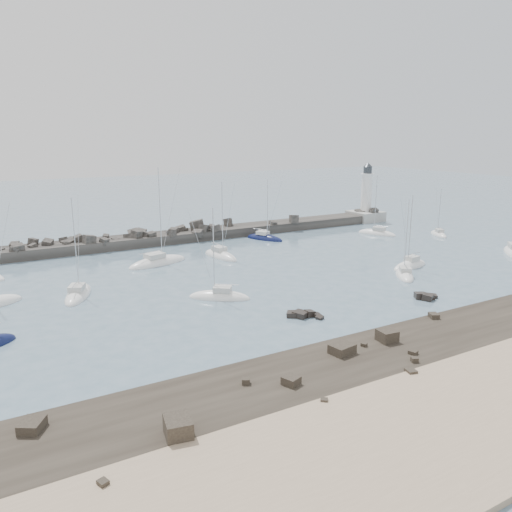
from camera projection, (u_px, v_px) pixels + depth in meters
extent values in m
plane|color=slate|center=(289.00, 292.00, 66.22)|extent=(400.00, 400.00, 0.00)
cube|color=black|center=(416.00, 353.00, 47.64)|extent=(140.00, 12.00, 0.70)
cube|color=black|center=(411.00, 371.00, 42.73)|extent=(0.99, 1.09, 0.35)
cube|color=black|center=(291.00, 381.00, 40.80)|extent=(1.56, 1.59, 0.68)
cube|color=black|center=(342.00, 349.00, 46.61)|extent=(2.44, 2.03, 0.88)
cube|color=black|center=(413.00, 352.00, 46.52)|extent=(0.87, 0.92, 0.34)
cube|color=black|center=(103.00, 483.00, 28.96)|extent=(0.70, 0.76, 0.40)
cube|color=black|center=(32.00, 425.00, 34.48)|extent=(2.15, 2.25, 0.71)
cube|color=black|center=(246.00, 381.00, 40.92)|extent=(0.85, 0.83, 0.48)
cube|color=black|center=(364.00, 345.00, 48.21)|extent=(0.60, 0.65, 0.32)
cube|color=black|center=(387.00, 336.00, 49.34)|extent=(1.88, 1.85, 1.14)
cube|color=black|center=(434.00, 316.00, 55.69)|extent=(1.31, 1.44, 0.52)
cube|color=black|center=(414.00, 360.00, 44.89)|extent=(0.77, 0.76, 0.43)
cube|color=black|center=(178.00, 427.00, 33.70)|extent=(2.15, 2.46, 1.35)
cube|color=black|center=(324.00, 401.00, 38.10)|extent=(0.74, 0.74, 0.31)
cube|color=black|center=(302.00, 313.00, 57.49)|extent=(0.94, 0.92, 0.58)
cube|color=black|center=(309.00, 314.00, 57.11)|extent=(1.24, 0.99, 1.11)
cube|color=black|center=(301.00, 315.00, 56.82)|extent=(1.91, 1.99, 0.88)
cube|color=black|center=(292.00, 315.00, 57.07)|extent=(1.69, 1.72, 0.94)
cube|color=black|center=(320.00, 318.00, 56.31)|extent=(0.97, 0.96, 0.60)
cube|color=black|center=(317.00, 315.00, 57.03)|extent=(1.03, 0.94, 0.78)
cube|color=black|center=(432.00, 298.00, 63.85)|extent=(1.63, 1.63, 1.14)
cube|color=black|center=(422.00, 297.00, 64.14)|extent=(1.64, 1.76, 1.05)
cube|color=black|center=(420.00, 296.00, 63.36)|extent=(1.81, 1.81, 1.08)
cube|color=black|center=(428.00, 299.00, 62.71)|extent=(1.69, 1.70, 1.24)
cube|color=black|center=(431.00, 300.00, 63.20)|extent=(1.26, 1.36, 0.78)
cube|color=#2D2B28|center=(146.00, 243.00, 94.65)|extent=(115.00, 6.00, 3.20)
cube|color=#2D2B28|center=(79.00, 239.00, 88.60)|extent=(1.78, 1.60, 1.79)
cube|color=#2D2B28|center=(185.00, 231.00, 98.85)|extent=(1.61, 1.56, 1.30)
cube|color=#2D2B28|center=(228.00, 223.00, 104.06)|extent=(2.26, 2.65, 2.35)
cube|color=#2D2B28|center=(180.00, 229.00, 98.51)|extent=(2.19, 1.75, 1.52)
cube|color=#2D2B28|center=(89.00, 240.00, 87.36)|extent=(2.37, 2.06, 1.85)
cube|color=#2D2B28|center=(48.00, 244.00, 86.15)|extent=(2.35, 2.59, 1.97)
cube|color=#2D2B28|center=(15.00, 245.00, 85.07)|extent=(1.88, 1.94, 1.19)
cube|color=#2D2B28|center=(151.00, 236.00, 93.07)|extent=(2.00, 1.92, 1.78)
cube|color=#2D2B28|center=(229.00, 228.00, 103.10)|extent=(1.46, 1.46, 1.37)
cube|color=#2D2B28|center=(66.00, 245.00, 86.49)|extent=(1.51, 1.51, 1.27)
cube|color=#2D2B28|center=(374.00, 212.00, 118.27)|extent=(2.13, 2.22, 1.94)
cube|color=#2D2B28|center=(174.00, 232.00, 96.68)|extent=(2.33, 2.37, 1.79)
cube|color=#2D2B28|center=(131.00, 238.00, 92.50)|extent=(2.88, 3.07, 2.06)
cube|color=#2D2B28|center=(141.00, 232.00, 95.24)|extent=(2.56, 2.60, 1.59)
cube|color=#2D2B28|center=(106.00, 238.00, 92.05)|extent=(1.39, 1.66, 1.45)
cube|color=#2D2B28|center=(15.00, 250.00, 81.52)|extent=(2.07, 1.95, 1.46)
cube|color=#2D2B28|center=(204.00, 229.00, 97.95)|extent=(2.80, 2.61, 2.33)
cube|color=#2D2B28|center=(360.00, 212.00, 120.14)|extent=(2.93, 2.78, 1.75)
cube|color=#2D2B28|center=(69.00, 243.00, 88.33)|extent=(3.20, 2.99, 1.93)
cube|color=#2D2B28|center=(211.00, 231.00, 98.67)|extent=(2.22, 2.18, 1.37)
cube|color=#2D2B28|center=(146.00, 236.00, 92.78)|extent=(1.92, 1.73, 1.76)
cube|color=#2D2B28|center=(197.00, 226.00, 98.81)|extent=(3.52, 3.20, 2.70)
cube|color=#2D2B28|center=(294.00, 219.00, 107.64)|extent=(2.33, 2.67, 2.05)
cube|color=#2D2B28|center=(137.00, 235.00, 91.81)|extent=(2.20, 2.20, 1.83)
cube|color=#2D2B28|center=(33.00, 242.00, 85.86)|extent=(2.10, 1.93, 1.67)
cube|color=#2D2B28|center=(18.00, 249.00, 81.88)|extent=(2.09, 2.01, 1.93)
cube|color=#2D2B28|center=(215.00, 229.00, 98.52)|extent=(2.50, 2.49, 2.05)
cube|color=#2D2B28|center=(1.00, 252.00, 82.32)|extent=(1.69, 1.58, 1.11)
cube|color=#2D2B28|center=(63.00, 241.00, 88.58)|extent=(1.55, 1.49, 1.61)
cube|color=#2D2B28|center=(104.00, 242.00, 88.22)|extent=(1.82, 1.93, 1.55)
cube|color=#2D2B28|center=(198.00, 233.00, 96.73)|extent=(2.63, 2.59, 1.64)
cube|color=#2D2B28|center=(115.00, 240.00, 90.87)|extent=(1.45, 1.63, 1.06)
cube|color=#2D2B28|center=(171.00, 234.00, 94.20)|extent=(1.95, 2.16, 1.70)
cube|color=#2D2B28|center=(134.00, 234.00, 94.97)|extent=(2.44, 2.76, 2.39)
cube|color=#2D2B28|center=(212.00, 227.00, 103.48)|extent=(1.52, 1.66, 1.14)
cube|color=#2D2B28|center=(33.00, 246.00, 84.29)|extent=(1.72, 1.55, 1.13)
cube|color=#2D2B28|center=(273.00, 223.00, 105.59)|extent=(1.52, 1.68, 1.33)
cube|color=#9FA09A|center=(365.00, 217.00, 120.71)|extent=(7.00, 7.00, 3.00)
cylinder|color=white|center=(367.00, 193.00, 119.29)|extent=(2.50, 2.50, 9.00)
cylinder|color=white|center=(367.00, 174.00, 118.24)|extent=(3.20, 3.20, 0.25)
cylinder|color=#2E3338|center=(368.00, 170.00, 118.03)|extent=(2.00, 2.00, 1.60)
cone|color=#2E3338|center=(368.00, 165.00, 117.73)|extent=(2.20, 2.20, 1.00)
ellipsoid|color=white|center=(78.00, 296.00, 64.34)|extent=(5.94, 9.02, 2.14)
cube|color=silver|center=(77.00, 288.00, 63.63)|extent=(2.57, 2.92, 0.67)
cylinder|color=silver|center=(75.00, 243.00, 63.41)|extent=(0.11, 0.11, 11.70)
cylinder|color=silver|center=(75.00, 284.00, 62.90)|extent=(1.48, 3.22, 0.10)
ellipsoid|color=white|center=(158.00, 264.00, 80.32)|extent=(11.06, 5.90, 2.51)
cube|color=silver|center=(155.00, 256.00, 79.62)|extent=(3.41, 2.82, 0.75)
cylinder|color=silver|center=(160.00, 213.00, 78.96)|extent=(0.13, 0.13, 14.27)
cylinder|color=silver|center=(151.00, 252.00, 78.95)|extent=(4.11, 1.20, 0.11)
ellipsoid|color=white|center=(219.00, 298.00, 63.42)|extent=(7.81, 6.71, 2.06)
cube|color=silver|center=(222.00, 289.00, 63.09)|extent=(2.73, 2.61, 0.67)
cylinder|color=silver|center=(214.00, 250.00, 62.03)|extent=(0.12, 0.12, 10.69)
cylinder|color=silver|center=(227.00, 285.00, 62.87)|extent=(2.59, 1.98, 0.10)
ellipsoid|color=white|center=(221.00, 257.00, 84.82)|extent=(3.98, 9.03, 2.31)
cube|color=silver|center=(219.00, 249.00, 84.83)|extent=(2.10, 2.68, 0.76)
cylinder|color=silver|center=(222.00, 217.00, 82.66)|extent=(0.13, 0.13, 11.77)
cylinder|color=silver|center=(217.00, 244.00, 85.13)|extent=(0.63, 3.47, 0.11)
ellipsoid|color=white|center=(404.00, 276.00, 73.53)|extent=(6.55, 7.52, 1.91)
cube|color=silver|center=(405.00, 269.00, 72.90)|extent=(2.53, 2.64, 0.60)
cylinder|color=silver|center=(407.00, 235.00, 72.70)|extent=(0.10, 0.10, 10.34)
cylinder|color=silver|center=(406.00, 266.00, 72.25)|extent=(1.94, 2.48, 0.09)
ellipsoid|color=#0F1640|center=(264.00, 239.00, 99.17)|extent=(5.93, 8.42, 2.12)
cube|color=silver|center=(263.00, 233.00, 99.10)|extent=(2.50, 2.78, 0.69)
cylinder|color=silver|center=(267.00, 207.00, 97.31)|extent=(0.12, 0.12, 11.01)
cylinder|color=silver|center=(260.00, 229.00, 99.25)|extent=(1.56, 2.96, 0.10)
ellipsoid|color=white|center=(410.00, 267.00, 78.38)|extent=(7.99, 3.61, 2.20)
cube|color=silver|center=(412.00, 258.00, 78.30)|extent=(2.38, 1.88, 0.77)
cylinder|color=silver|center=(410.00, 229.00, 76.55)|extent=(0.13, 0.13, 10.41)
cylinder|color=silver|center=(414.00, 254.00, 78.46)|extent=(3.06, 0.61, 0.11)
ellipsoid|color=white|center=(377.00, 234.00, 104.16)|extent=(5.63, 8.63, 2.11)
cube|color=silver|center=(379.00, 229.00, 103.62)|extent=(2.45, 2.79, 0.67)
cylinder|color=silver|center=(376.00, 203.00, 103.01)|extent=(0.12, 0.12, 11.19)
cylinder|color=silver|center=(382.00, 226.00, 103.13)|extent=(1.39, 3.09, 0.10)
ellipsoid|color=white|center=(438.00, 235.00, 103.21)|extent=(4.70, 6.68, 1.79)
cube|color=silver|center=(440.00, 230.00, 102.65)|extent=(1.98, 2.20, 0.61)
cylinder|color=silver|center=(440.00, 210.00, 102.50)|extent=(0.10, 0.10, 8.73)
cylinder|color=silver|center=(441.00, 228.00, 102.07)|extent=(1.24, 2.35, 0.09)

